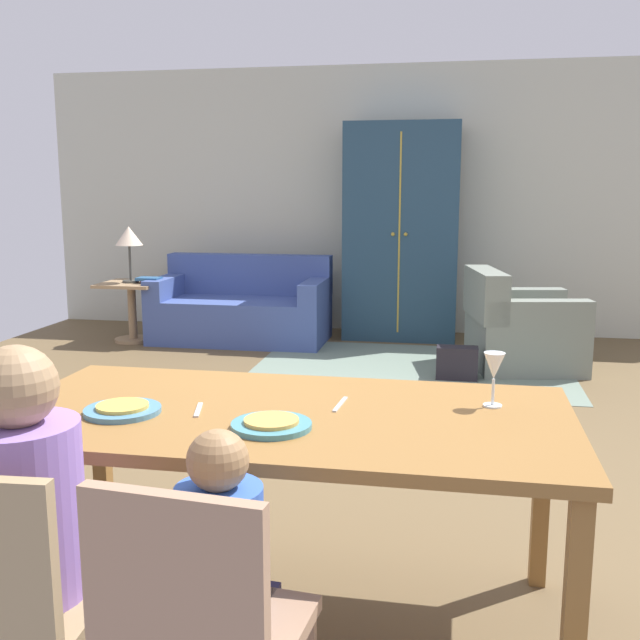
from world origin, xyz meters
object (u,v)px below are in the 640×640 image
(book_upper, at_px, (149,279))
(couch, at_px, (242,309))
(dining_chair_child, at_px, (199,631))
(armchair, at_px, (519,330))
(book_lower, at_px, (154,281))
(dining_table, at_px, (285,431))
(person_man, at_px, (36,564))
(side_table, at_px, (132,303))
(plate_near_man, at_px, (123,410))
(handbag, at_px, (457,363))
(wine_glass, at_px, (494,368))
(armoire, at_px, (402,232))
(person_child, at_px, (227,613))
(table_lamp, at_px, (129,238))
(plate_near_child, at_px, (271,425))

(book_upper, bearing_deg, couch, 18.45)
(dining_chair_child, bearing_deg, armchair, 77.32)
(armchair, bearing_deg, book_lower, 172.36)
(book_upper, bearing_deg, dining_table, -61.38)
(person_man, relative_size, side_table, 1.91)
(dining_table, height_order, side_table, dining_table)
(plate_near_man, distance_m, handbag, 3.78)
(dining_chair_child, relative_size, armchair, 0.87)
(wine_glass, distance_m, couch, 4.98)
(side_table, bearing_deg, plate_near_man, -65.48)
(person_man, xyz_separation_m, armoire, (0.52, 5.68, 0.54))
(plate_near_man, relative_size, person_child, 0.27)
(couch, relative_size, table_lamp, 3.10)
(dining_table, relative_size, plate_near_man, 7.54)
(plate_near_man, xyz_separation_m, dining_chair_child, (0.51, -0.71, -0.28))
(side_table, bearing_deg, dining_chair_child, -63.81)
(wine_glass, distance_m, armoire, 4.89)
(person_child, bearing_deg, plate_near_man, 133.79)
(plate_near_man, bearing_deg, wine_glass, 14.07)
(person_man, relative_size, person_child, 1.20)
(person_man, relative_size, armoire, 0.53)
(book_lower, distance_m, book_upper, 0.08)
(dining_table, bearing_deg, couch, 108.26)
(plate_near_man, bearing_deg, plate_near_child, -6.60)
(armoire, relative_size, book_upper, 9.55)
(dining_table, bearing_deg, wine_glass, 14.85)
(plate_near_child, relative_size, armoire, 0.12)
(person_man, xyz_separation_m, dining_chair_child, (0.51, -0.17, -0.02))
(couch, height_order, book_upper, couch)
(dining_table, height_order, book_upper, dining_table)
(dining_chair_child, distance_m, table_lamp, 5.80)
(dining_chair_child, bearing_deg, plate_near_child, 89.30)
(armchair, height_order, table_lamp, table_lamp)
(plate_near_child, relative_size, person_child, 0.27)
(wine_glass, height_order, book_lower, wine_glass)
(couch, bearing_deg, wine_glass, -63.58)
(person_man, height_order, handbag, person_man)
(plate_near_man, height_order, handbag, plate_near_man)
(plate_near_child, bearing_deg, armoire, 90.03)
(armchair, relative_size, handbag, 3.13)
(book_lower, xyz_separation_m, handbag, (2.91, -0.95, -0.46))
(armchair, relative_size, armoire, 0.48)
(plate_near_man, relative_size, person_man, 0.23)
(person_man, bearing_deg, couch, 100.75)
(plate_near_man, xyz_separation_m, couch, (-1.00, 4.73, -0.47))
(armoire, distance_m, table_lamp, 2.64)
(dining_chair_child, height_order, table_lamp, table_lamp)
(couch, bearing_deg, person_man, -79.25)
(dining_table, bearing_deg, side_table, 120.46)
(armoire, bearing_deg, dining_chair_child, -90.05)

